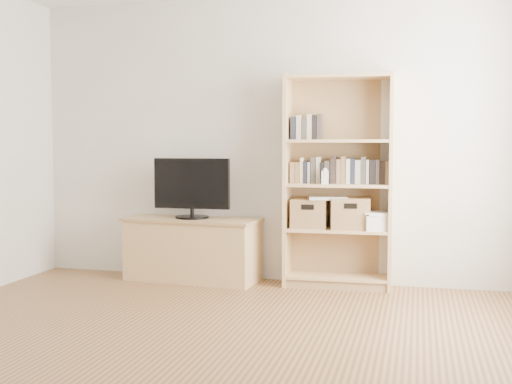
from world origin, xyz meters
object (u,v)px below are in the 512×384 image
(laptop, at_px, (328,198))
(bookshelf, at_px, (338,181))
(television, at_px, (192,188))
(tv_stand, at_px, (192,251))
(baby_monitor, at_px, (325,178))
(basket_left, at_px, (310,213))
(basket_right, at_px, (351,213))

(laptop, bearing_deg, bookshelf, -1.56)
(bookshelf, height_order, television, bookshelf)
(tv_stand, relative_size, baby_monitor, 10.47)
(laptop, bearing_deg, basket_left, 166.10)
(bookshelf, xyz_separation_m, basket_right, (0.11, -0.00, -0.28))
(bookshelf, distance_m, baby_monitor, 0.15)
(tv_stand, distance_m, basket_left, 1.15)
(bookshelf, height_order, basket_left, bookshelf)
(basket_left, relative_size, laptop, 0.94)
(television, relative_size, basket_left, 2.29)
(basket_right, distance_m, laptop, 0.24)
(bookshelf, bearing_deg, tv_stand, -179.34)
(baby_monitor, height_order, basket_right, baby_monitor)
(television, relative_size, laptop, 2.16)
(television, height_order, basket_right, television)
(basket_left, bearing_deg, laptop, -3.27)
(bookshelf, bearing_deg, basket_right, -2.60)
(television, xyz_separation_m, basket_left, (1.08, 0.05, -0.21))
(basket_left, bearing_deg, baby_monitor, -34.20)
(baby_monitor, distance_m, basket_left, 0.37)
(bookshelf, relative_size, baby_monitor, 16.16)
(bookshelf, distance_m, basket_left, 0.38)
(basket_right, bearing_deg, laptop, 179.89)
(tv_stand, height_order, bookshelf, bookshelf)
(bookshelf, distance_m, television, 1.33)
(basket_left, xyz_separation_m, basket_right, (0.36, 0.01, 0.01))
(baby_monitor, relative_size, laptop, 0.35)
(laptop, bearing_deg, tv_stand, 169.38)
(baby_monitor, relative_size, basket_right, 0.35)
(basket_left, bearing_deg, basket_right, -0.04)
(baby_monitor, xyz_separation_m, laptop, (0.01, 0.09, -0.18))
(tv_stand, bearing_deg, basket_left, 8.04)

